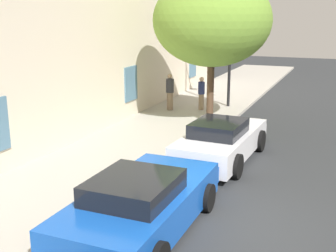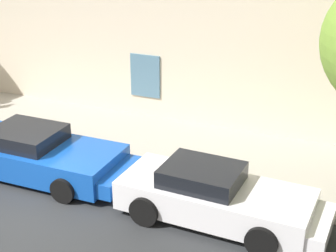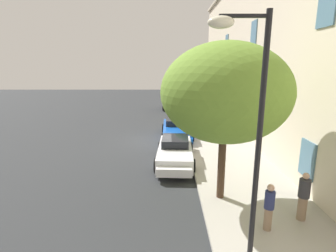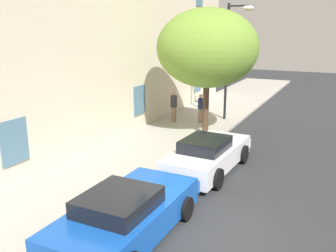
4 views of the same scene
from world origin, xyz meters
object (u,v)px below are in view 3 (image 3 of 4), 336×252
at_px(traffic_light, 187,92).
at_px(pedestrian_bystander, 269,207).
at_px(tree_near_kerb, 190,75).
at_px(street_lamp, 245,101).
at_px(tree_midblock, 225,93).
at_px(pedestrian_admiring, 304,196).
at_px(sportscar_yellow_flank, 175,153).
at_px(hatchback_parked, 171,103).
at_px(sportscar_red_lead, 177,130).
at_px(pedestrian_strolling, 207,112).

distance_m(traffic_light, pedestrian_bystander, 18.28).
xyz_separation_m(tree_near_kerb, street_lamp, (21.95, -0.49, 0.18)).
height_order(street_lamp, pedestrian_bystander, street_lamp).
height_order(tree_midblock, pedestrian_admiring, tree_midblock).
bearing_deg(sportscar_yellow_flank, hatchback_parked, -179.79).
distance_m(pedestrian_admiring, pedestrian_bystander, 1.48).
bearing_deg(hatchback_parked, traffic_light, 14.24).
bearing_deg(pedestrian_bystander, sportscar_red_lead, -167.51).
xyz_separation_m(hatchback_parked, pedestrian_admiring, (23.74, 4.24, 0.20)).
relative_size(tree_near_kerb, pedestrian_admiring, 3.17).
height_order(tree_midblock, traffic_light, tree_midblock).
distance_m(sportscar_yellow_flank, hatchback_parked, 18.18).
xyz_separation_m(sportscar_red_lead, pedestrian_admiring, (10.79, 3.88, 0.40)).
height_order(sportscar_yellow_flank, traffic_light, traffic_light).
height_order(sportscar_red_lead, tree_midblock, tree_midblock).
bearing_deg(tree_midblock, street_lamp, -4.43).
distance_m(sportscar_yellow_flank, tree_midblock, 5.69).
distance_m(pedestrian_strolling, pedestrian_bystander, 17.05).
height_order(hatchback_parked, street_lamp, street_lamp).
distance_m(tree_near_kerb, tree_midblock, 18.49).
bearing_deg(pedestrian_admiring, pedestrian_bystander, -67.28).
relative_size(traffic_light, pedestrian_admiring, 2.21).
bearing_deg(pedestrian_strolling, sportscar_yellow_flank, -17.01).
bearing_deg(tree_near_kerb, sportscar_yellow_flank, -7.58).
xyz_separation_m(sportscar_yellow_flank, street_lamp, (7.45, 1.44, 3.84)).
bearing_deg(sportscar_yellow_flank, pedestrian_admiring, 36.87).
distance_m(sportscar_yellow_flank, tree_near_kerb, 15.08).
height_order(sportscar_red_lead, pedestrian_admiring, pedestrian_admiring).
height_order(sportscar_yellow_flank, tree_near_kerb, tree_near_kerb).
height_order(sportscar_red_lead, traffic_light, traffic_light).
height_order(sportscar_yellow_flank, street_lamp, street_lamp).
bearing_deg(tree_midblock, hatchback_parked, -175.43).
bearing_deg(pedestrian_admiring, tree_near_kerb, -173.62).
xyz_separation_m(hatchback_parked, pedestrian_bystander, (24.31, 2.87, 0.14)).
relative_size(tree_near_kerb, traffic_light, 1.44).
height_order(street_lamp, pedestrian_strolling, street_lamp).
bearing_deg(pedestrian_admiring, tree_midblock, -122.51).
relative_size(hatchback_parked, pedestrian_strolling, 2.28).
bearing_deg(tree_midblock, pedestrian_strolling, 173.76).
bearing_deg(tree_near_kerb, pedestrian_admiring, 6.38).
xyz_separation_m(sportscar_yellow_flank, tree_near_kerb, (-14.50, 1.93, 3.66)).
relative_size(hatchback_parked, traffic_light, 1.00).
xyz_separation_m(sportscar_red_lead, tree_near_kerb, (-9.27, 1.64, 3.68)).
relative_size(sportscar_yellow_flank, pedestrian_bystander, 3.22).
xyz_separation_m(tree_near_kerb, traffic_light, (2.48, -0.43, -1.58)).
bearing_deg(tree_midblock, sportscar_yellow_flank, -156.84).
bearing_deg(sportscar_red_lead, pedestrian_strolling, 151.76).
xyz_separation_m(hatchback_parked, traffic_light, (6.16, 1.56, 1.89)).
xyz_separation_m(pedestrian_admiring, pedestrian_strolling, (-16.47, -0.83, -0.03)).
distance_m(sportscar_red_lead, traffic_light, 7.21).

